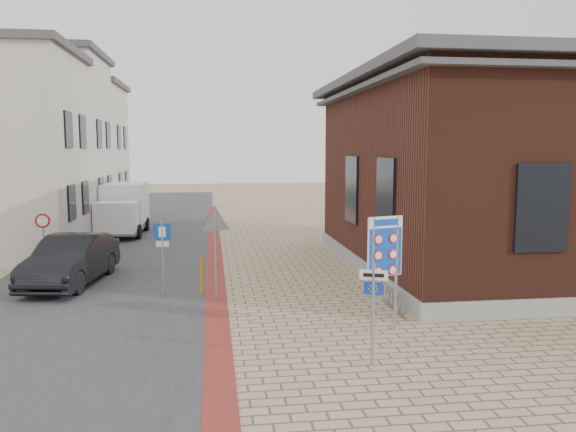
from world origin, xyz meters
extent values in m
plane|color=tan|center=(0.00, 0.00, 0.00)|extent=(120.00, 120.00, 0.00)
cube|color=#38383A|center=(-5.50, 15.00, 0.01)|extent=(7.00, 60.00, 0.02)
cube|color=maroon|center=(-2.00, 10.00, 0.01)|extent=(0.60, 40.00, 0.02)
cube|color=gray|center=(9.00, 7.00, 0.25)|extent=(12.15, 12.15, 0.50)
cube|color=#482217|center=(9.00, 7.00, 3.50)|extent=(12.00, 12.00, 6.00)
cube|color=#48474C|center=(9.00, 7.00, 6.65)|extent=(13.00, 13.00, 0.30)
cube|color=#48474C|center=(9.00, 7.00, 6.25)|extent=(12.70, 12.70, 0.15)
cube|color=black|center=(2.98, 4.00, 2.80)|extent=(0.12, 1.60, 2.40)
cube|color=black|center=(2.98, 8.00, 2.80)|extent=(0.12, 1.60, 2.40)
cube|color=black|center=(6.00, 0.98, 2.80)|extent=(1.40, 0.12, 2.20)
cube|color=black|center=(-7.48, 10.80, 2.20)|extent=(0.10, 1.10, 1.40)
cube|color=black|center=(-7.48, 13.20, 2.20)|extent=(0.10, 1.10, 1.40)
cube|color=black|center=(-7.48, 10.80, 5.00)|extent=(0.10, 1.10, 1.40)
cube|color=black|center=(-7.48, 13.20, 5.00)|extent=(0.10, 1.10, 1.40)
cube|color=beige|center=(-11.00, 18.00, 4.40)|extent=(7.00, 6.00, 8.80)
cube|color=#48474C|center=(-11.00, 18.00, 8.95)|extent=(7.40, 6.40, 0.30)
cube|color=black|center=(-7.48, 16.80, 2.20)|extent=(0.10, 1.10, 1.40)
cube|color=black|center=(-7.48, 19.20, 2.20)|extent=(0.10, 1.10, 1.40)
cube|color=black|center=(-7.48, 16.80, 5.00)|extent=(0.10, 1.10, 1.40)
cube|color=black|center=(-7.48, 19.20, 5.00)|extent=(0.10, 1.10, 1.40)
cube|color=beige|center=(-11.00, 24.00, 4.00)|extent=(7.00, 6.00, 8.00)
cube|color=#48474C|center=(-11.00, 24.00, 8.15)|extent=(7.40, 6.40, 0.30)
cube|color=black|center=(-7.48, 22.80, 2.20)|extent=(0.10, 1.10, 1.40)
cube|color=black|center=(-7.48, 25.20, 2.20)|extent=(0.10, 1.10, 1.40)
cube|color=black|center=(-7.48, 22.80, 5.00)|extent=(0.10, 1.10, 1.40)
cube|color=black|center=(-7.48, 25.20, 5.00)|extent=(0.10, 1.10, 1.40)
torus|color=slate|center=(2.65, 1.60, 0.28)|extent=(0.04, 0.60, 0.60)
torus|color=slate|center=(2.65, 1.90, 0.28)|extent=(0.04, 0.60, 0.60)
torus|color=slate|center=(2.65, 2.20, 0.28)|extent=(0.04, 0.60, 0.60)
torus|color=slate|center=(2.65, 2.50, 0.28)|extent=(0.04, 0.60, 0.60)
torus|color=slate|center=(2.65, 2.80, 0.28)|extent=(0.04, 0.60, 0.60)
cube|color=slate|center=(2.65, 2.20, 0.02)|extent=(0.08, 1.60, 0.04)
imported|color=black|center=(-6.50, 6.33, 0.77)|extent=(2.31, 4.89, 1.55)
cube|color=slate|center=(-6.46, 16.70, 0.40)|extent=(1.97, 4.84, 0.22)
cube|color=white|center=(-6.50, 15.01, 1.11)|extent=(1.90, 1.55, 1.42)
cube|color=black|center=(-6.51, 14.35, 1.38)|extent=(1.69, 0.12, 0.71)
cube|color=white|center=(-6.45, 17.50, 1.56)|extent=(2.02, 3.24, 1.96)
cylinder|color=black|center=(-7.43, 15.30, 0.36)|extent=(0.24, 0.72, 0.71)
cylinder|color=black|center=(-5.56, 15.26, 0.36)|extent=(0.24, 0.72, 0.71)
cylinder|color=black|center=(-7.37, 18.15, 0.36)|extent=(0.24, 0.72, 0.71)
cylinder|color=black|center=(-5.50, 18.11, 0.36)|extent=(0.24, 0.72, 0.71)
cylinder|color=gray|center=(1.54, 0.40, 1.36)|extent=(0.07, 0.07, 2.72)
cylinder|color=gray|center=(2.17, 0.60, 1.36)|extent=(0.07, 0.07, 2.72)
cube|color=white|center=(1.86, 0.50, 2.01)|extent=(0.90, 0.32, 1.40)
cube|color=blue|center=(1.86, 0.50, 2.01)|extent=(0.86, 0.31, 1.36)
cube|color=white|center=(1.86, 0.50, 2.58)|extent=(0.87, 0.32, 0.26)
cylinder|color=gray|center=(1.00, -1.50, 1.02)|extent=(0.07, 0.07, 2.04)
cube|color=white|center=(1.00, -1.50, 1.82)|extent=(0.53, 0.23, 0.20)
cube|color=#0F38B7|center=(1.00, -1.50, 1.55)|extent=(0.36, 0.17, 0.25)
cylinder|color=gray|center=(-3.50, 4.37, 1.11)|extent=(0.07, 0.07, 2.21)
cube|color=#0E43AD|center=(-3.50, 4.37, 1.90)|extent=(0.49, 0.06, 0.49)
cube|color=white|center=(-3.50, 4.37, 1.55)|extent=(0.36, 0.06, 0.16)
cylinder|color=gray|center=(-2.00, 3.78, 1.28)|extent=(0.07, 0.07, 2.56)
cylinder|color=gray|center=(-7.78, 8.00, 1.04)|extent=(0.07, 0.07, 2.08)
cylinder|color=#B5130D|center=(-7.78, 8.00, 1.84)|extent=(0.49, 0.13, 0.49)
cylinder|color=orange|center=(-2.41, 4.59, 0.54)|extent=(0.11, 0.11, 1.08)
camera|label=1|loc=(-2.09, -11.81, 4.22)|focal=35.00mm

